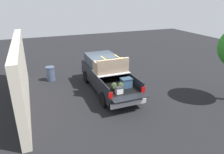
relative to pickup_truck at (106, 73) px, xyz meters
name	(u,v)px	position (x,y,z in m)	size (l,w,h in m)	color
ground_plane	(108,90)	(-0.38, 0.00, -0.98)	(40.00, 40.00, 0.00)	black
pickup_truck	(106,73)	(0.00, 0.00, 0.00)	(6.05, 2.06, 2.23)	black
building_facade	(21,74)	(-0.29, 4.72, 0.72)	(8.05, 0.36, 3.39)	beige
trash_can	(51,74)	(2.59, 3.08, -0.48)	(0.60, 0.60, 0.98)	#3F4C66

